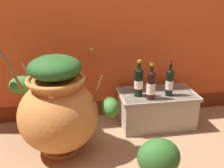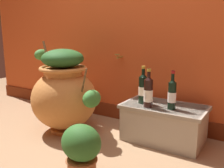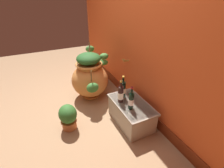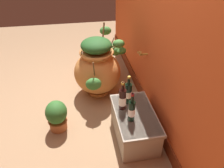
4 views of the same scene
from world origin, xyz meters
The scene contains 7 objects.
ground_plane centered at (0.00, 0.00, 0.00)m, with size 7.00×7.00×0.00m, color #9E7A56.
terracotta_urn centered at (-0.50, 0.53, 0.39)m, with size 1.03×0.77×0.87m.
stone_ledge centered at (0.43, 0.81, 0.18)m, with size 0.73×0.42×0.33m.
wine_bottle_left centered at (0.23, 0.78, 0.48)m, with size 0.08×0.08×0.34m.
wine_bottle_middle centered at (0.51, 0.74, 0.47)m, with size 0.07×0.07×0.33m.
wine_bottle_right centered at (0.32, 0.69, 0.47)m, with size 0.08×0.08×0.34m.
potted_shrub centered at (0.16, -0.02, 0.20)m, with size 0.28×0.24×0.37m.
Camera 2 is at (1.18, -1.27, 0.99)m, focal length 40.88 mm.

